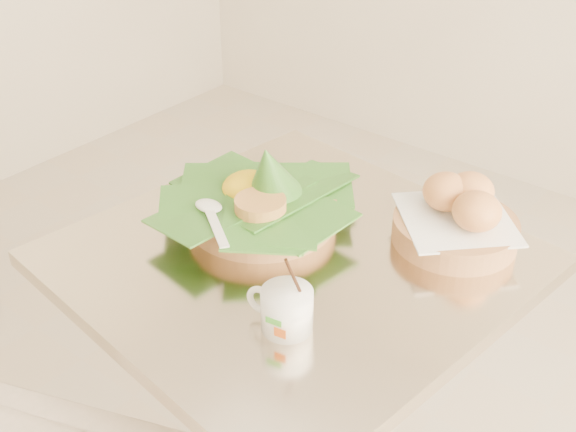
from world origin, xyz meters
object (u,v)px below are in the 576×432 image
Objects in this scene: rice_basket at (261,199)px; bread_basket at (458,218)px; coffee_mug at (286,308)px; cafe_table at (292,350)px.

rice_basket is 0.35m from bread_basket.
rice_basket is 0.30m from coffee_mug.
coffee_mug is (-0.09, -0.37, -0.01)m from bread_basket.
cafe_table is 0.29m from rice_basket.
bread_basket reaches higher than cafe_table.
cafe_table is at bearing -132.11° from bread_basket.
cafe_table is 2.28× the size of rice_basket.
rice_basket reaches higher than cafe_table.
coffee_mug is (0.22, -0.20, -0.01)m from rice_basket.
rice_basket is 1.31× the size of bread_basket.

